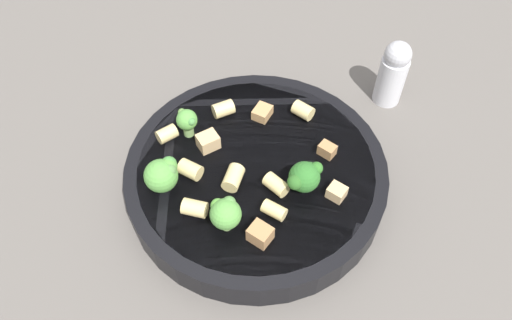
% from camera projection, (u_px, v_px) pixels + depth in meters
% --- Properties ---
extents(ground_plane, '(2.00, 2.00, 0.00)m').
position_uv_depth(ground_plane, '(256.00, 185.00, 0.56)').
color(ground_plane, '#5B5651').
extents(pasta_bowl, '(0.28, 0.28, 0.04)m').
position_uv_depth(pasta_bowl, '(256.00, 174.00, 0.55)').
color(pasta_bowl, black).
rests_on(pasta_bowl, ground_plane).
extents(broccoli_floret_0, '(0.02, 0.02, 0.04)m').
position_uv_depth(broccoli_floret_0, '(187.00, 120.00, 0.54)').
color(broccoli_floret_0, '#84AD60').
rests_on(broccoli_floret_0, pasta_bowl).
extents(broccoli_floret_1, '(0.03, 0.03, 0.04)m').
position_uv_depth(broccoli_floret_1, '(224.00, 213.00, 0.47)').
color(broccoli_floret_1, '#93B766').
rests_on(broccoli_floret_1, pasta_bowl).
extents(broccoli_floret_2, '(0.04, 0.03, 0.04)m').
position_uv_depth(broccoli_floret_2, '(163.00, 174.00, 0.50)').
color(broccoli_floret_2, '#84AD60').
rests_on(broccoli_floret_2, pasta_bowl).
extents(broccoli_floret_3, '(0.04, 0.03, 0.04)m').
position_uv_depth(broccoli_floret_3, '(305.00, 176.00, 0.50)').
color(broccoli_floret_3, '#84AD60').
rests_on(broccoli_floret_3, pasta_bowl).
extents(rigatoni_0, '(0.02, 0.03, 0.01)m').
position_uv_depth(rigatoni_0, '(274.00, 210.00, 0.49)').
color(rigatoni_0, '#E0C67F').
rests_on(rigatoni_0, pasta_bowl).
extents(rigatoni_1, '(0.02, 0.03, 0.02)m').
position_uv_depth(rigatoni_1, '(195.00, 208.00, 0.49)').
color(rigatoni_1, '#E0C67F').
rests_on(rigatoni_1, pasta_bowl).
extents(rigatoni_2, '(0.03, 0.03, 0.02)m').
position_uv_depth(rigatoni_2, '(223.00, 109.00, 0.57)').
color(rigatoni_2, '#E0C67F').
rests_on(rigatoni_2, pasta_bowl).
extents(rigatoni_3, '(0.03, 0.02, 0.02)m').
position_uv_depth(rigatoni_3, '(168.00, 132.00, 0.55)').
color(rigatoni_3, '#E0C67F').
rests_on(rigatoni_3, pasta_bowl).
extents(rigatoni_4, '(0.02, 0.03, 0.02)m').
position_uv_depth(rigatoni_4, '(276.00, 185.00, 0.51)').
color(rigatoni_4, '#E0C67F').
rests_on(rigatoni_4, pasta_bowl).
extents(rigatoni_5, '(0.02, 0.03, 0.02)m').
position_uv_depth(rigatoni_5, '(190.00, 170.00, 0.52)').
color(rigatoni_5, '#E0C67F').
rests_on(rigatoni_5, pasta_bowl).
extents(rigatoni_6, '(0.02, 0.03, 0.02)m').
position_uv_depth(rigatoni_6, '(303.00, 110.00, 0.57)').
color(rigatoni_6, '#E0C67F').
rests_on(rigatoni_6, pasta_bowl).
extents(rigatoni_7, '(0.03, 0.02, 0.02)m').
position_uv_depth(rigatoni_7, '(233.00, 178.00, 0.51)').
color(rigatoni_7, '#E0C67F').
rests_on(rigatoni_7, pasta_bowl).
extents(chicken_chunk_0, '(0.02, 0.02, 0.01)m').
position_uv_depth(chicken_chunk_0, '(337.00, 192.00, 0.51)').
color(chicken_chunk_0, tan).
rests_on(chicken_chunk_0, pasta_bowl).
extents(chicken_chunk_1, '(0.02, 0.02, 0.01)m').
position_uv_depth(chicken_chunk_1, '(327.00, 150.00, 0.54)').
color(chicken_chunk_1, '#A87A4C').
rests_on(chicken_chunk_1, pasta_bowl).
extents(chicken_chunk_2, '(0.02, 0.02, 0.02)m').
position_uv_depth(chicken_chunk_2, '(260.00, 234.00, 0.47)').
color(chicken_chunk_2, '#A87A4C').
rests_on(chicken_chunk_2, pasta_bowl).
extents(chicken_chunk_3, '(0.02, 0.02, 0.01)m').
position_uv_depth(chicken_chunk_3, '(262.00, 113.00, 0.57)').
color(chicken_chunk_3, tan).
rests_on(chicken_chunk_3, pasta_bowl).
extents(chicken_chunk_4, '(0.03, 0.03, 0.02)m').
position_uv_depth(chicken_chunk_4, '(208.00, 141.00, 0.54)').
color(chicken_chunk_4, tan).
rests_on(chicken_chunk_4, pasta_bowl).
extents(pepper_shaker, '(0.03, 0.03, 0.09)m').
position_uv_depth(pepper_shaker, '(393.00, 73.00, 0.61)').
color(pepper_shaker, silver).
rests_on(pepper_shaker, ground_plane).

